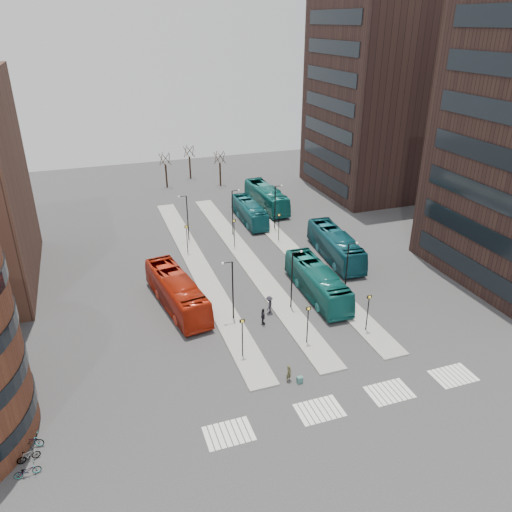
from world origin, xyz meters
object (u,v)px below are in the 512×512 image
object	(u,v)px
teal_bus_d	(266,197)
traveller	(289,373)
suitcase	(300,380)
commuter_c	(269,305)
red_bus	(177,291)
commuter_a	(203,306)
bicycle_near	(27,471)
teal_bus_a	(317,281)
bicycle_far	(29,441)
teal_bus_b	(249,212)
commuter_b	(263,316)
bicycle_mid	(28,456)
teal_bus_c	(335,245)

from	to	relation	value
teal_bus_d	traveller	distance (m)	40.77
suitcase	commuter_c	xyz separation A→B (m)	(1.41, 10.64, 0.63)
red_bus	commuter_a	bearing A→B (deg)	-55.58
red_bus	commuter_c	distance (m)	9.31
red_bus	bicycle_near	xyz separation A→B (m)	(-12.99, -17.39, -1.27)
teal_bus_a	bicycle_far	world-z (taller)	teal_bus_a
traveller	bicycle_far	world-z (taller)	traveller
commuter_c	bicycle_near	xyz separation A→B (m)	(-21.27, -13.20, -0.48)
commuter_c	bicycle_far	world-z (taller)	commuter_c
teal_bus_b	teal_bus_d	world-z (taller)	teal_bus_d
commuter_a	commuter_c	bearing A→B (deg)	-173.72
teal_bus_d	commuter_c	size ratio (longest dim) A/B	6.68
suitcase	bicycle_far	size ratio (longest dim) A/B	0.29
commuter_a	traveller	bearing A→B (deg)	132.00
commuter_a	commuter_b	size ratio (longest dim) A/B	1.08
suitcase	commuter_c	distance (m)	10.75
bicycle_mid	commuter_b	bearing A→B (deg)	-76.76
bicycle_near	commuter_a	bearing A→B (deg)	-51.81
teal_bus_a	bicycle_near	bearing A→B (deg)	-150.22
teal_bus_b	commuter_c	bearing A→B (deg)	-103.02
commuter_a	teal_bus_b	bearing A→B (deg)	-95.33
teal_bus_d	traveller	size ratio (longest dim) A/B	8.04
teal_bus_b	bicycle_far	xyz separation A→B (m)	(-27.27, -34.64, -0.96)
red_bus	teal_bus_c	xyz separation A→B (m)	(20.16, 4.91, -0.01)
bicycle_near	bicycle_mid	size ratio (longest dim) A/B	1.10
suitcase	teal_bus_a	bearing A→B (deg)	59.16
commuter_b	bicycle_near	bearing A→B (deg)	126.50
teal_bus_a	commuter_b	xyz separation A→B (m)	(-7.16, -3.31, -0.79)
suitcase	teal_bus_b	size ratio (longest dim) A/B	0.05
teal_bus_a	teal_bus_d	bearing A→B (deg)	82.00
commuter_b	commuter_c	xyz separation A→B (m)	(1.26, 1.70, 0.07)
traveller	teal_bus_a	bearing A→B (deg)	21.85
red_bus	commuter_c	xyz separation A→B (m)	(8.29, -4.18, -0.78)
traveller	bicycle_near	xyz separation A→B (m)	(-19.12, -3.04, -0.33)
commuter_a	commuter_c	world-z (taller)	commuter_c
commuter_a	bicycle_mid	distance (m)	20.52
teal_bus_b	bicycle_near	size ratio (longest dim) A/B	6.44
red_bus	teal_bus_b	bearing A→B (deg)	45.51
teal_bus_a	commuter_b	world-z (taller)	teal_bus_a
teal_bus_d	teal_bus_b	bearing A→B (deg)	-133.77
red_bus	teal_bus_b	distance (m)	24.40
bicycle_far	bicycle_near	bearing A→B (deg)	-165.34
red_bus	bicycle_far	size ratio (longest dim) A/B	6.44
bicycle_mid	bicycle_near	bearing A→B (deg)	166.08
teal_bus_d	red_bus	bearing A→B (deg)	-128.65
bicycle_mid	commuter_a	bearing A→B (deg)	-61.29
suitcase	teal_bus_d	size ratio (longest dim) A/B	0.05
teal_bus_a	commuter_c	size ratio (longest dim) A/B	6.42
teal_bus_b	bicycle_mid	distance (m)	45.12
teal_bus_b	bicycle_far	size ratio (longest dim) A/B	5.54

